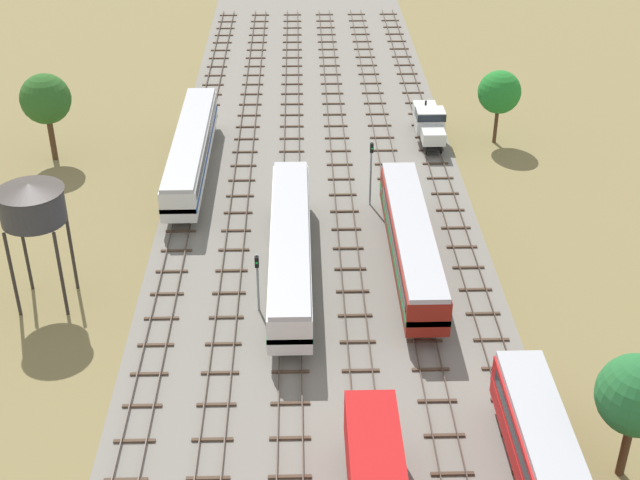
# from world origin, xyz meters

# --- Properties ---
(ground_plane) EXTENTS (480.00, 480.00, 0.00)m
(ground_plane) POSITION_xyz_m (0.00, 56.00, 0.00)
(ground_plane) COLOR olive
(ballast_bed) EXTENTS (26.28, 176.00, 0.01)m
(ballast_bed) POSITION_xyz_m (0.00, 56.00, 0.00)
(ballast_bed) COLOR gray
(ballast_bed) RESTS_ON ground
(track_far_left) EXTENTS (2.40, 126.00, 0.29)m
(track_far_left) POSITION_xyz_m (-11.14, 57.00, 0.14)
(track_far_left) COLOR #47382D
(track_far_left) RESTS_ON ground
(track_left) EXTENTS (2.40, 126.00, 0.29)m
(track_left) POSITION_xyz_m (-6.68, 57.00, 0.14)
(track_left) COLOR #47382D
(track_left) RESTS_ON ground
(track_centre_left) EXTENTS (2.40, 126.00, 0.29)m
(track_centre_left) POSITION_xyz_m (-2.23, 57.00, 0.14)
(track_centre_left) COLOR #47382D
(track_centre_left) RESTS_ON ground
(track_centre) EXTENTS (2.40, 126.00, 0.29)m
(track_centre) POSITION_xyz_m (2.23, 57.00, 0.14)
(track_centre) COLOR #47382D
(track_centre) RESTS_ON ground
(track_centre_right) EXTENTS (2.40, 126.00, 0.29)m
(track_centre_right) POSITION_xyz_m (6.68, 57.00, 0.14)
(track_centre_right) COLOR #47382D
(track_centre_right) RESTS_ON ground
(track_right) EXTENTS (2.40, 126.00, 0.29)m
(track_right) POSITION_xyz_m (11.14, 57.00, 0.14)
(track_right) COLOR #47382D
(track_right) RESTS_ON ground
(passenger_coach_centre_left_mid) EXTENTS (2.96, 22.00, 3.80)m
(passenger_coach_centre_left_mid) POSITION_xyz_m (-2.23, 51.80, 2.61)
(passenger_coach_centre_left_mid) COLOR white
(passenger_coach_centre_left_mid) RESTS_ON ground
(diesel_railcar_centre_right_midfar) EXTENTS (2.96, 20.50, 3.80)m
(diesel_railcar_centre_right_midfar) POSITION_xyz_m (6.68, 52.43, 2.60)
(diesel_railcar_centre_right_midfar) COLOR maroon
(diesel_railcar_centre_right_midfar) RESTS_ON ground
(passenger_coach_far_left_far) EXTENTS (2.96, 22.00, 3.80)m
(passenger_coach_far_left_far) POSITION_xyz_m (-11.14, 68.92, 2.61)
(passenger_coach_far_left_far) COLOR white
(passenger_coach_far_left_far) RESTS_ON ground
(shunter_loco_right_farther) EXTENTS (2.74, 8.46, 3.10)m
(shunter_loco_right_farther) POSITION_xyz_m (11.14, 75.87, 2.01)
(shunter_loco_right_farther) COLOR white
(shunter_loco_right_farther) RESTS_ON ground
(water_tower) EXTENTS (4.57, 4.57, 9.35)m
(water_tower) POSITION_xyz_m (-19.36, 48.93, 7.84)
(water_tower) COLOR #2D2826
(water_tower) RESTS_ON ground
(signal_post_nearest) EXTENTS (0.28, 0.47, 5.84)m
(signal_post_nearest) POSITION_xyz_m (4.46, 62.76, 3.68)
(signal_post_nearest) COLOR gray
(signal_post_nearest) RESTS_ON ground
(signal_post_near) EXTENTS (0.28, 0.47, 4.58)m
(signal_post_near) POSITION_xyz_m (-4.46, 47.37, 2.95)
(signal_post_near) COLOR gray
(signal_post_near) RESTS_ON ground
(lineside_tree_0) EXTENTS (4.37, 4.37, 7.73)m
(lineside_tree_0) POSITION_xyz_m (15.87, 31.40, 5.51)
(lineside_tree_0) COLOR #4C331E
(lineside_tree_0) RESTS_ON ground
(lineside_tree_1) EXTENTS (4.59, 4.59, 8.29)m
(lineside_tree_1) POSITION_xyz_m (-24.43, 72.57, 5.94)
(lineside_tree_1) COLOR #4C331E
(lineside_tree_1) RESTS_ON ground
(lineside_tree_2) EXTENTS (4.10, 4.10, 7.24)m
(lineside_tree_2) POSITION_xyz_m (17.53, 75.26, 5.17)
(lineside_tree_2) COLOR #4C331E
(lineside_tree_2) RESTS_ON ground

